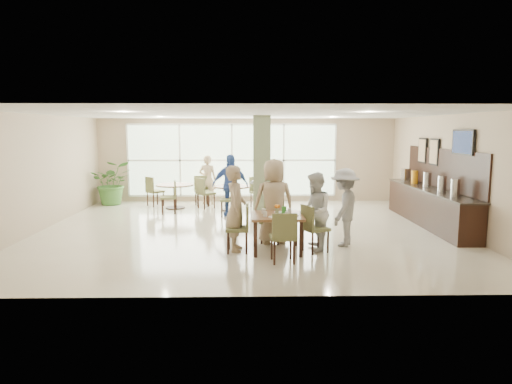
{
  "coord_description": "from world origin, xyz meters",
  "views": [
    {
      "loc": [
        0.0,
        -10.94,
        2.45
      ],
      "look_at": [
        0.2,
        -1.2,
        1.1
      ],
      "focal_mm": 32.0,
      "sensor_mm": 36.0,
      "label": 1
    }
  ],
  "objects_px": {
    "teen_right": "(315,212)",
    "main_table": "(277,219)",
    "round_table_left": "(175,189)",
    "adult_standing": "(208,180)",
    "adult_a": "(230,185)",
    "potted_plant": "(112,183)",
    "teen_left": "(236,208)",
    "teen_far": "(274,201)",
    "buffet_counter": "(430,204)",
    "adult_b": "(264,183)",
    "round_table_right": "(232,191)",
    "teen_standing": "(344,207)"
  },
  "relations": [
    {
      "from": "main_table",
      "to": "buffet_counter",
      "type": "distance_m",
      "value": 4.8
    },
    {
      "from": "adult_a",
      "to": "potted_plant",
      "type": "bearing_deg",
      "value": 157.73
    },
    {
      "from": "teen_standing",
      "to": "adult_a",
      "type": "xyz_separation_m",
      "value": [
        -2.52,
        3.41,
        0.05
      ]
    },
    {
      "from": "adult_b",
      "to": "adult_standing",
      "type": "distance_m",
      "value": 2.12
    },
    {
      "from": "main_table",
      "to": "teen_left",
      "type": "xyz_separation_m",
      "value": [
        -0.82,
        0.09,
        0.2
      ]
    },
    {
      "from": "teen_far",
      "to": "teen_standing",
      "type": "xyz_separation_m",
      "value": [
        1.47,
        -0.23,
        -0.09
      ]
    },
    {
      "from": "potted_plant",
      "to": "teen_far",
      "type": "height_order",
      "value": "teen_far"
    },
    {
      "from": "teen_left",
      "to": "teen_right",
      "type": "xyz_separation_m",
      "value": [
        1.59,
        -0.03,
        -0.07
      ]
    },
    {
      "from": "buffet_counter",
      "to": "potted_plant",
      "type": "bearing_deg",
      "value": 159.64
    },
    {
      "from": "main_table",
      "to": "teen_left",
      "type": "distance_m",
      "value": 0.85
    },
    {
      "from": "round_table_right",
      "to": "adult_standing",
      "type": "distance_m",
      "value": 1.45
    },
    {
      "from": "adult_b",
      "to": "buffet_counter",
      "type": "bearing_deg",
      "value": 78.36
    },
    {
      "from": "teen_far",
      "to": "buffet_counter",
      "type": "bearing_deg",
      "value": -167.31
    },
    {
      "from": "round_table_left",
      "to": "adult_standing",
      "type": "distance_m",
      "value": 1.24
    },
    {
      "from": "potted_plant",
      "to": "teen_left",
      "type": "distance_m",
      "value": 7.12
    },
    {
      "from": "buffet_counter",
      "to": "teen_standing",
      "type": "xyz_separation_m",
      "value": [
        -2.65,
        -2.05,
        0.27
      ]
    },
    {
      "from": "buffet_counter",
      "to": "teen_right",
      "type": "distance_m",
      "value": 4.13
    },
    {
      "from": "buffet_counter",
      "to": "teen_left",
      "type": "xyz_separation_m",
      "value": [
        -4.92,
        -2.4,
        0.31
      ]
    },
    {
      "from": "main_table",
      "to": "round_table_left",
      "type": "height_order",
      "value": "same"
    },
    {
      "from": "teen_standing",
      "to": "adult_standing",
      "type": "height_order",
      "value": "teen_standing"
    },
    {
      "from": "adult_b",
      "to": "adult_standing",
      "type": "relative_size",
      "value": 1.04
    },
    {
      "from": "teen_left",
      "to": "adult_b",
      "type": "bearing_deg",
      "value": -8.18
    },
    {
      "from": "round_table_right",
      "to": "adult_a",
      "type": "xyz_separation_m",
      "value": [
        -0.03,
        -0.85,
        0.3
      ]
    },
    {
      "from": "round_table_right",
      "to": "buffet_counter",
      "type": "relative_size",
      "value": 0.24
    },
    {
      "from": "teen_right",
      "to": "adult_b",
      "type": "xyz_separation_m",
      "value": [
        -0.85,
        4.7,
        0.04
      ]
    },
    {
      "from": "buffet_counter",
      "to": "teen_left",
      "type": "distance_m",
      "value": 5.48
    },
    {
      "from": "round_table_left",
      "to": "adult_b",
      "type": "distance_m",
      "value": 2.79
    },
    {
      "from": "potted_plant",
      "to": "teen_right",
      "type": "relative_size",
      "value": 0.9
    },
    {
      "from": "teen_far",
      "to": "adult_a",
      "type": "height_order",
      "value": "teen_far"
    },
    {
      "from": "teen_left",
      "to": "adult_standing",
      "type": "bearing_deg",
      "value": 11.24
    },
    {
      "from": "adult_standing",
      "to": "round_table_right",
      "type": "bearing_deg",
      "value": 136.34
    },
    {
      "from": "round_table_right",
      "to": "teen_right",
      "type": "distance_m",
      "value": 4.99
    },
    {
      "from": "potted_plant",
      "to": "adult_a",
      "type": "height_order",
      "value": "adult_a"
    },
    {
      "from": "teen_right",
      "to": "main_table",
      "type": "bearing_deg",
      "value": -84.19
    },
    {
      "from": "round_table_right",
      "to": "teen_far",
      "type": "bearing_deg",
      "value": -75.76
    },
    {
      "from": "teen_far",
      "to": "teen_left",
      "type": "bearing_deg",
      "value": 25.34
    },
    {
      "from": "main_table",
      "to": "round_table_right",
      "type": "distance_m",
      "value": 4.83
    },
    {
      "from": "teen_far",
      "to": "adult_a",
      "type": "distance_m",
      "value": 3.35
    },
    {
      "from": "round_table_left",
      "to": "buffet_counter",
      "type": "distance_m",
      "value": 7.41
    },
    {
      "from": "teen_left",
      "to": "teen_far",
      "type": "relative_size",
      "value": 0.95
    },
    {
      "from": "teen_right",
      "to": "teen_far",
      "type": "bearing_deg",
      "value": -126.7
    },
    {
      "from": "main_table",
      "to": "adult_standing",
      "type": "height_order",
      "value": "adult_standing"
    },
    {
      "from": "round_table_left",
      "to": "adult_b",
      "type": "xyz_separation_m",
      "value": [
        2.76,
        -0.36,
        0.25
      ]
    },
    {
      "from": "teen_right",
      "to": "adult_a",
      "type": "distance_m",
      "value": 4.22
    },
    {
      "from": "adult_a",
      "to": "buffet_counter",
      "type": "bearing_deg",
      "value": -9.89
    },
    {
      "from": "teen_far",
      "to": "teen_standing",
      "type": "height_order",
      "value": "teen_far"
    },
    {
      "from": "buffet_counter",
      "to": "round_table_right",
      "type": "bearing_deg",
      "value": 156.72
    },
    {
      "from": "round_table_left",
      "to": "teen_standing",
      "type": "bearing_deg",
      "value": -47.47
    },
    {
      "from": "round_table_right",
      "to": "teen_left",
      "type": "relative_size",
      "value": 0.64
    },
    {
      "from": "round_table_left",
      "to": "teen_left",
      "type": "height_order",
      "value": "teen_left"
    }
  ]
}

